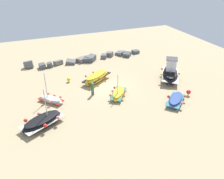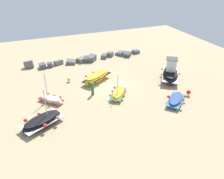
# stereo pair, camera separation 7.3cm
# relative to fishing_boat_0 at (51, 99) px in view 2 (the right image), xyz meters

# --- Properties ---
(ground_plane) EXTENTS (48.84, 48.84, 0.00)m
(ground_plane) POSITION_rel_fishing_boat_0_xyz_m (7.11, 0.84, -0.34)
(ground_plane) COLOR tan
(fishing_boat_0) EXTENTS (2.76, 2.96, 3.48)m
(fishing_boat_0) POSITION_rel_fishing_boat_0_xyz_m (0.00, 0.00, 0.00)
(fishing_boat_0) COLOR white
(fishing_boat_0) RESTS_ON ground_plane
(fishing_boat_1) EXTENTS (4.51, 3.47, 3.70)m
(fishing_boat_1) POSITION_rel_fishing_boat_0_xyz_m (-1.46, -4.05, 0.15)
(fishing_boat_1) COLOR black
(fishing_boat_1) RESTS_ON ground_plane
(fishing_boat_2) EXTENTS (3.01, 3.46, 2.94)m
(fishing_boat_2) POSITION_rel_fishing_boat_0_xyz_m (7.43, -1.62, 0.03)
(fishing_boat_2) COLOR gold
(fishing_boat_2) RESTS_ON ground_plane
(fishing_boat_3) EXTENTS (4.44, 5.14, 3.11)m
(fishing_boat_3) POSITION_rel_fishing_boat_0_xyz_m (15.46, -0.10, 0.54)
(fishing_boat_3) COLOR black
(fishing_boat_3) RESTS_ON ground_plane
(fishing_boat_4) EXTENTS (4.50, 3.77, 1.15)m
(fishing_boat_4) POSITION_rel_fishing_boat_0_xyz_m (6.35, 2.94, 0.25)
(fishing_boat_4) COLOR gold
(fishing_boat_4) RESTS_ON ground_plane
(fishing_boat_5) EXTENTS (3.53, 3.34, 0.85)m
(fishing_boat_5) POSITION_rel_fishing_boat_0_xyz_m (12.69, -5.33, 0.04)
(fishing_boat_5) COLOR #2D4C9E
(fishing_boat_5) RESTS_ON ground_plane
(person_walking) EXTENTS (0.32, 0.32, 1.65)m
(person_walking) POSITION_rel_fishing_boat_0_xyz_m (4.77, -0.21, 0.61)
(person_walking) COLOR #2D2D38
(person_walking) RESTS_ON ground_plane
(breakwater_rocks) EXTENTS (18.56, 2.83, 1.30)m
(breakwater_rocks) POSITION_rel_fishing_boat_0_xyz_m (7.24, 10.28, 0.01)
(breakwater_rocks) COLOR slate
(breakwater_rocks) RESTS_ON ground_plane
(mooring_buoy_0) EXTENTS (0.52, 0.52, 0.71)m
(mooring_buoy_0) POSITION_rel_fishing_boat_0_xyz_m (15.04, -4.51, 0.10)
(mooring_buoy_0) COLOR #3F3F42
(mooring_buoy_0) RESTS_ON ground_plane
(mooring_buoy_1) EXTENTS (0.47, 0.47, 0.59)m
(mooring_buoy_1) POSITION_rel_fishing_boat_0_xyz_m (2.96, 4.16, 0.01)
(mooring_buoy_1) COLOR #3F3F42
(mooring_buoy_1) RESTS_ON ground_plane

